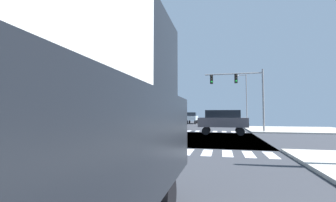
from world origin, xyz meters
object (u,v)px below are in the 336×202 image
traffic_signal_mast (240,86)px  street_lamp (245,95)px  pickup_trailing_1 (192,117)px  suv_queued_1 (223,120)px  sedan_nearside_1 (176,120)px  sedan_leading_3 (171,119)px  bank_building (85,111)px

traffic_signal_mast → street_lamp: street_lamp is taller
pickup_trailing_1 → traffic_signal_mast: bearing=110.5°
suv_queued_1 → street_lamp: bearing=166.6°
sedan_nearside_1 → sedan_leading_3: same height
sedan_nearside_1 → traffic_signal_mast: bearing=152.5°
bank_building → pickup_trailing_1: size_ratio=3.12×
traffic_signal_mast → bank_building: traffic_signal_mast is taller
street_lamp → pickup_trailing_1: 14.61m
sedan_nearside_1 → suv_queued_1: 9.85m
traffic_signal_mast → sedan_nearside_1: 9.86m
suv_queued_1 → pickup_trailing_1: size_ratio=0.90×
bank_building → sedan_leading_3: bearing=39.8°
traffic_signal_mast → suv_queued_1: size_ratio=1.49×
pickup_trailing_1 → street_lamp: bearing=132.5°
sedan_nearside_1 → bank_building: bearing=-3.1°
suv_queued_1 → sedan_leading_3: 20.11m
sedan_nearside_1 → pickup_trailing_1: 17.32m
traffic_signal_mast → suv_queued_1: traffic_signal_mast is taller
street_lamp → sedan_nearside_1: 12.38m
street_lamp → sedan_nearside_1: bearing=-144.3°
street_lamp → traffic_signal_mast: bearing=-98.0°
suv_queued_1 → sedan_nearside_1: bearing=-141.8°
sedan_leading_3 → traffic_signal_mast: bearing=127.5°
sedan_leading_3 → street_lamp: bearing=165.2°
bank_building → suv_queued_1: bank_building is taller
bank_building → suv_queued_1: (20.41, -8.51, -1.04)m
bank_building → sedan_nearside_1: 14.40m
sedan_leading_3 → pickup_trailing_1: (3.00, 7.12, 0.17)m
sedan_leading_3 → suv_queued_1: bearing=116.9°
bank_building → sedan_leading_3: size_ratio=3.70×
suv_queued_1 → pickup_trailing_1: pickup_trailing_1 is taller
street_lamp → sedan_leading_3: street_lamp is taller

